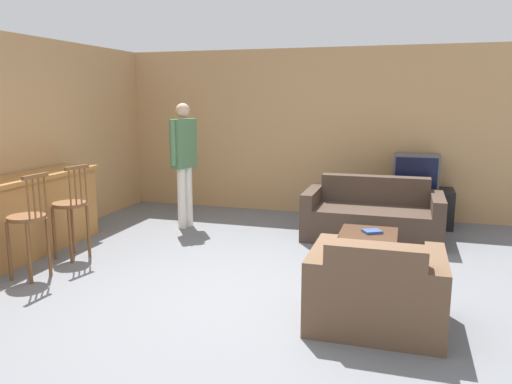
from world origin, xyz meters
name	(u,v)px	position (x,y,z in m)	size (l,w,h in m)	color
ground_plane	(245,297)	(0.00, 0.00, 0.00)	(24.00, 24.00, 0.00)	slate
wall_back	(316,132)	(0.00, 3.66, 1.30)	(9.40, 0.08, 2.60)	tan
wall_left	(47,139)	(-3.19, 1.33, 1.30)	(0.08, 8.66, 2.60)	tan
bar_counter	(6,222)	(-2.85, 0.15, 0.48)	(0.55, 2.81, 0.95)	#A87038
bar_chair_near	(28,225)	(-2.27, -0.16, 0.57)	(0.40, 0.40, 1.10)	brown
bar_chair_mid	(71,211)	(-2.27, 0.52, 0.57)	(0.45, 0.45, 1.10)	brown
couch_far	(372,217)	(0.99, 2.41, 0.29)	(1.76, 0.93, 0.79)	#423328
armchair_near	(376,292)	(1.20, -0.26, 0.29)	(1.07, 0.88, 0.77)	brown
coffee_table	(367,241)	(1.03, 1.08, 0.33)	(0.62, 0.96, 0.38)	#472D1E
tv_unit	(414,207)	(1.53, 3.29, 0.27)	(1.08, 0.54, 0.55)	black
tv	(416,171)	(1.53, 3.28, 0.80)	(0.64, 0.41, 0.51)	#4C4C4C
book_on_table	(372,231)	(1.07, 1.24, 0.40)	(0.24, 0.23, 0.03)	navy
person_by_window	(184,157)	(-1.63, 2.22, 1.02)	(0.26, 0.50, 1.77)	silver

